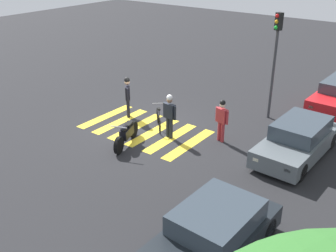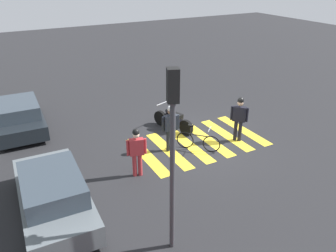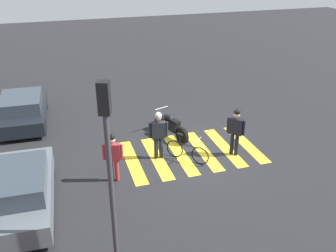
# 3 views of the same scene
# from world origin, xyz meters

# --- Properties ---
(ground_plane) EXTENTS (60.00, 60.00, 0.00)m
(ground_plane) POSITION_xyz_m (0.00, 0.00, 0.00)
(ground_plane) COLOR #232326
(police_motorcycle) EXTENTS (2.00, 0.93, 1.04)m
(police_motorcycle) POSITION_xyz_m (1.46, 0.34, 0.46)
(police_motorcycle) COLOR black
(police_motorcycle) RESTS_ON ground_plane
(leaning_bicycle) EXTENTS (1.25, 1.17, 0.99)m
(leaning_bicycle) POSITION_xyz_m (-0.48, 0.37, 0.37)
(leaning_bicycle) COLOR black
(leaning_bicycle) RESTS_ON ground_plane
(officer_on_foot) EXTENTS (0.52, 0.49, 1.82)m
(officer_on_foot) POSITION_xyz_m (-0.59, -1.43, 1.06)
(officer_on_foot) COLOR black
(officer_on_foot) RESTS_ON ground_plane
(officer_by_motorcycle) EXTENTS (0.27, 0.67, 1.81)m
(officer_by_motorcycle) POSITION_xyz_m (-0.02, 1.28, 1.05)
(officer_by_motorcycle) COLOR #1E232D
(officer_by_motorcycle) RESTS_ON ground_plane
(pedestrian_bystander) EXTENTS (0.31, 0.63, 1.71)m
(pedestrian_bystander) POSITION_xyz_m (-0.97, 3.05, 0.98)
(pedestrian_bystander) COLOR #B22D33
(pedestrian_bystander) RESTS_ON ground_plane
(crosswalk_stripes) EXTENTS (3.07, 4.95, 0.01)m
(crosswalk_stripes) POSITION_xyz_m (0.00, 0.00, 0.00)
(crosswalk_stripes) COLOR yellow
(crosswalk_stripes) RESTS_ON ground_plane
(car_grey_coupe) EXTENTS (4.24, 1.87, 1.33)m
(car_grey_coupe) POSITION_xyz_m (-1.60, 5.84, 0.63)
(car_grey_coupe) COLOR black
(car_grey_coupe) RESTS_ON ground_plane
(car_black_suv) EXTENTS (4.06, 1.98, 1.30)m
(car_black_suv) POSITION_xyz_m (4.56, 6.01, 0.62)
(car_black_suv) COLOR black
(car_black_suv) RESTS_ON ground_plane
(traffic_light_pole) EXTENTS (0.36, 0.31, 4.54)m
(traffic_light_pole) POSITION_xyz_m (-4.23, 3.57, 3.02)
(traffic_light_pole) COLOR #38383D
(traffic_light_pole) RESTS_ON ground_plane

